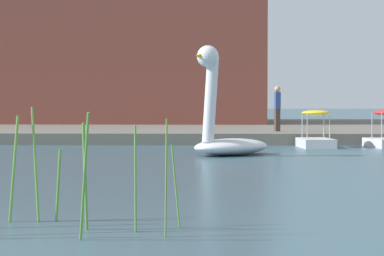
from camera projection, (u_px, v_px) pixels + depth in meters
The scene contains 6 objects.
shore_bank_far at pixel (167, 128), 40.95m from camera, with size 118.00×26.30×0.43m, color #6B665B.
swan_boat at pixel (226, 131), 22.35m from camera, with size 2.99×2.94×3.22m.
pedal_boat_yellow at pixel (316, 135), 26.38m from camera, with size 1.20×2.05×1.31m.
person_on_path at pixel (277, 107), 30.17m from camera, with size 0.26×0.27×1.82m.
apartment_block at pixel (76, 20), 46.21m from camera, with size 22.84×12.81×12.53m, color brown.
reed_clump_foreground at pixel (32, 175), 9.17m from camera, with size 3.94×1.65×1.56m.
Camera 1 is at (2.44, -7.67, 1.53)m, focal length 70.59 mm.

